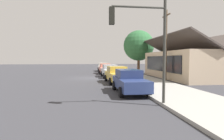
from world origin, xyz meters
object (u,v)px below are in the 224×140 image
at_px(car_ivory, 103,67).
at_px(car_mustard, 117,74).
at_px(shade_tree, 139,46).
at_px(traffic_light_main, 143,35).
at_px(fire_hydrant_red, 114,70).
at_px(car_coral, 105,68).
at_px(car_silver, 110,71).
at_px(car_navy, 129,81).
at_px(utility_pole_wooden, 166,44).

bearing_deg(car_ivory, car_mustard, 2.06).
xyz_separation_m(car_ivory, shade_tree, (4.80, 5.58, 3.70)).
bearing_deg(car_mustard, traffic_light_main, -3.63).
bearing_deg(fire_hydrant_red, car_mustard, -6.82).
relative_size(car_coral, car_silver, 0.96).
height_order(shade_tree, fire_hydrant_red, shade_tree).
height_order(car_ivory, car_coral, same).
height_order(car_ivory, traffic_light_main, traffic_light_main).
xyz_separation_m(car_navy, utility_pole_wooden, (-6.61, 5.46, 3.11)).
bearing_deg(car_navy, car_mustard, 179.62).
height_order(traffic_light_main, fire_hydrant_red, traffic_light_main).
xyz_separation_m(shade_tree, utility_pole_wooden, (11.53, -0.25, -0.59)).
distance_m(car_mustard, shade_tree, 14.29).
xyz_separation_m(car_silver, utility_pole_wooden, (4.60, 5.41, 3.11)).
bearing_deg(car_navy, car_coral, -179.62).
height_order(car_silver, fire_hydrant_red, car_silver).
xyz_separation_m(car_mustard, car_navy, (5.54, -0.06, -0.00)).
bearing_deg(traffic_light_main, car_mustard, 178.44).
distance_m(car_mustard, car_navy, 5.54).
bearing_deg(car_coral, utility_pole_wooden, 28.05).
height_order(car_ivory, utility_pole_wooden, utility_pole_wooden).
relative_size(car_silver, fire_hydrant_red, 6.91).
bearing_deg(car_coral, car_ivory, 178.04).
height_order(car_coral, traffic_light_main, traffic_light_main).
distance_m(car_ivory, car_silver, 11.73).
distance_m(car_navy, utility_pole_wooden, 9.12).
bearing_deg(car_navy, shade_tree, 162.74).
distance_m(utility_pole_wooden, fire_hydrant_red, 11.90).
relative_size(car_mustard, utility_pole_wooden, 0.64).
bearing_deg(traffic_light_main, car_silver, 179.06).
bearing_deg(traffic_light_main, shade_tree, 164.96).
height_order(car_silver, car_navy, same).
distance_m(car_mustard, traffic_light_main, 9.76).
distance_m(car_coral, car_navy, 16.86).
distance_m(shade_tree, traffic_light_main, 22.78).
bearing_deg(shade_tree, car_silver, -39.26).
bearing_deg(traffic_light_main, utility_pole_wooden, 151.56).
xyz_separation_m(car_silver, traffic_light_main, (15.05, -0.25, 2.67)).
xyz_separation_m(car_mustard, fire_hydrant_red, (-11.74, 1.40, -0.32)).
relative_size(car_navy, shade_tree, 0.67).
bearing_deg(car_coral, car_navy, -0.06).
height_order(car_coral, car_navy, same).
bearing_deg(car_mustard, utility_pole_wooden, 99.12).
bearing_deg(car_mustard, shade_tree, 153.77).
relative_size(car_coral, shade_tree, 0.67).
relative_size(car_ivory, car_coral, 0.93).
relative_size(shade_tree, fire_hydrant_red, 9.94).
relative_size(shade_tree, utility_pole_wooden, 0.94).
distance_m(car_silver, car_mustard, 5.67).
bearing_deg(shade_tree, car_navy, -17.47).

